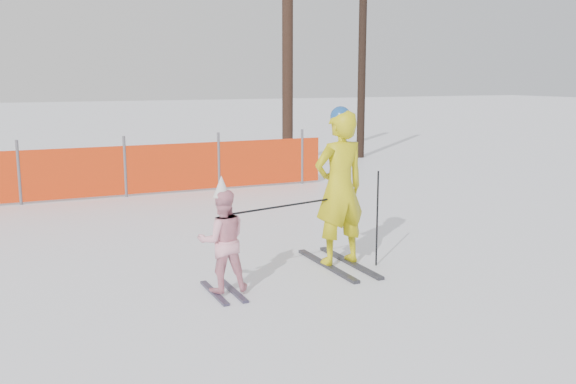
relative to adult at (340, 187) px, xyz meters
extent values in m
plane|color=white|center=(-0.66, -0.35, -1.03)|extent=(120.00, 120.00, 0.00)
cube|color=black|center=(-0.17, 0.00, -1.01)|extent=(0.09, 1.54, 0.04)
cube|color=black|center=(0.17, 0.00, -1.01)|extent=(0.09, 1.54, 0.04)
imported|color=#D5C911|center=(0.00, 0.00, -0.01)|extent=(0.76, 0.53, 1.98)
sphere|color=#1B4D95|center=(0.00, 0.00, 0.90)|extent=(0.26, 0.26, 0.26)
cube|color=black|center=(-1.83, -0.41, -1.02)|extent=(0.09, 0.87, 0.03)
cube|color=black|center=(-1.61, -0.41, -1.02)|extent=(0.09, 0.87, 0.03)
imported|color=#FFA6B9|center=(-1.72, -0.41, -0.42)|extent=(0.62, 0.51, 1.17)
cone|color=silver|center=(-1.72, -0.41, 0.20)|extent=(0.19, 0.19, 0.24)
cylinder|color=black|center=(0.45, -0.20, -0.41)|extent=(0.02, 0.02, 1.25)
cylinder|color=black|center=(-0.86, -0.20, -0.13)|extent=(1.48, 0.37, 0.02)
cylinder|color=#595960|center=(-3.62, 6.07, -0.41)|extent=(0.06, 0.06, 1.25)
cylinder|color=#595960|center=(-1.62, 6.07, -0.41)|extent=(0.06, 0.06, 1.25)
cylinder|color=#595960|center=(0.38, 6.07, -0.41)|extent=(0.06, 0.06, 1.25)
cylinder|color=#595960|center=(2.38, 6.07, -0.41)|extent=(0.06, 0.06, 1.25)
cylinder|color=black|center=(3.52, 9.39, 2.56)|extent=(0.30, 0.30, 7.18)
cylinder|color=black|center=(6.11, 9.73, 1.70)|extent=(0.23, 0.23, 5.47)
camera|label=1|loc=(-3.94, -7.08, 1.39)|focal=40.00mm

